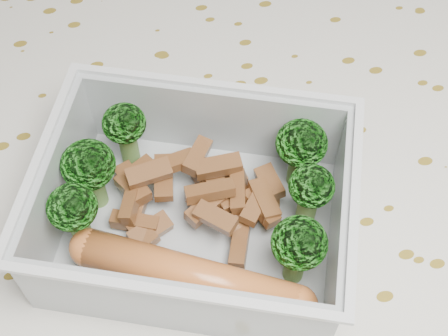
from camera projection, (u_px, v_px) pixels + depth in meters
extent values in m
cube|color=brown|center=(212.00, 224.00, 0.40)|extent=(1.40, 0.90, 0.04)
cube|color=silver|center=(211.00, 206.00, 0.38)|extent=(1.46, 0.96, 0.01)
cube|color=silver|center=(197.00, 229.00, 0.36)|extent=(0.20, 0.18, 0.00)
cube|color=silver|center=(214.00, 121.00, 0.37)|extent=(0.15, 0.07, 0.05)
cube|color=silver|center=(173.00, 306.00, 0.31)|extent=(0.15, 0.07, 0.05)
cube|color=silver|center=(338.00, 224.00, 0.33)|extent=(0.05, 0.11, 0.05)
cube|color=silver|center=(59.00, 185.00, 0.35)|extent=(0.05, 0.11, 0.05)
cube|color=silver|center=(214.00, 85.00, 0.35)|extent=(0.16, 0.07, 0.00)
cube|color=silver|center=(167.00, 291.00, 0.28)|extent=(0.16, 0.07, 0.00)
cube|color=silver|center=(355.00, 198.00, 0.31)|extent=(0.05, 0.11, 0.00)
cube|color=silver|center=(39.00, 156.00, 0.33)|extent=(0.05, 0.11, 0.00)
cylinder|color=#608C3F|center=(129.00, 148.00, 0.38)|extent=(0.01, 0.01, 0.03)
ellipsoid|color=#2E8424|center=(124.00, 123.00, 0.36)|extent=(0.03, 0.03, 0.02)
cylinder|color=#608C3F|center=(297.00, 167.00, 0.37)|extent=(0.01, 0.01, 0.03)
ellipsoid|color=#2E8424|center=(302.00, 143.00, 0.35)|extent=(0.03, 0.03, 0.03)
cylinder|color=#608C3F|center=(96.00, 188.00, 0.36)|extent=(0.01, 0.01, 0.03)
ellipsoid|color=#2E8424|center=(88.00, 165.00, 0.34)|extent=(0.03, 0.03, 0.03)
cylinder|color=#608C3F|center=(307.00, 209.00, 0.35)|extent=(0.01, 0.01, 0.03)
ellipsoid|color=#2E8424|center=(312.00, 186.00, 0.33)|extent=(0.03, 0.03, 0.02)
cylinder|color=#608C3F|center=(81.00, 229.00, 0.35)|extent=(0.01, 0.01, 0.03)
ellipsoid|color=#2E8424|center=(72.00, 207.00, 0.33)|extent=(0.03, 0.03, 0.02)
cylinder|color=#608C3F|center=(295.00, 264.00, 0.34)|extent=(0.01, 0.01, 0.03)
ellipsoid|color=#2E8424|center=(299.00, 243.00, 0.32)|extent=(0.03, 0.03, 0.03)
cube|color=brown|center=(135.00, 222.00, 0.36)|extent=(0.03, 0.02, 0.01)
cube|color=brown|center=(207.00, 206.00, 0.35)|extent=(0.03, 0.02, 0.01)
cube|color=brown|center=(233.00, 219.00, 0.36)|extent=(0.02, 0.02, 0.01)
cube|color=brown|center=(239.00, 246.00, 0.35)|extent=(0.02, 0.03, 0.01)
cube|color=brown|center=(244.00, 218.00, 0.36)|extent=(0.03, 0.02, 0.01)
cube|color=brown|center=(139.00, 228.00, 0.36)|extent=(0.02, 0.03, 0.01)
cube|color=brown|center=(218.00, 166.00, 0.36)|extent=(0.03, 0.01, 0.01)
cube|color=brown|center=(221.00, 191.00, 0.36)|extent=(0.02, 0.03, 0.01)
cube|color=brown|center=(208.00, 185.00, 0.37)|extent=(0.02, 0.03, 0.01)
cube|color=brown|center=(231.00, 204.00, 0.37)|extent=(0.02, 0.02, 0.01)
cube|color=brown|center=(204.00, 195.00, 0.37)|extent=(0.02, 0.02, 0.01)
cube|color=brown|center=(149.00, 173.00, 0.36)|extent=(0.03, 0.02, 0.01)
cube|color=brown|center=(133.00, 184.00, 0.36)|extent=(0.02, 0.03, 0.01)
cube|color=brown|center=(135.00, 209.00, 0.36)|extent=(0.02, 0.03, 0.01)
cube|color=brown|center=(223.00, 183.00, 0.37)|extent=(0.03, 0.01, 0.01)
cube|color=brown|center=(257.00, 206.00, 0.37)|extent=(0.03, 0.02, 0.01)
cube|color=brown|center=(239.00, 192.00, 0.36)|extent=(0.02, 0.03, 0.01)
cube|color=brown|center=(264.00, 200.00, 0.36)|extent=(0.01, 0.03, 0.01)
cube|color=brown|center=(150.00, 231.00, 0.36)|extent=(0.03, 0.02, 0.01)
cube|color=brown|center=(215.00, 218.00, 0.34)|extent=(0.02, 0.02, 0.01)
cube|color=brown|center=(175.00, 162.00, 0.36)|extent=(0.02, 0.01, 0.01)
cube|color=brown|center=(210.00, 191.00, 0.35)|extent=(0.03, 0.01, 0.01)
cube|color=brown|center=(136.00, 174.00, 0.37)|extent=(0.03, 0.02, 0.01)
cube|color=brown|center=(164.00, 177.00, 0.36)|extent=(0.02, 0.03, 0.01)
cube|color=brown|center=(270.00, 183.00, 0.36)|extent=(0.01, 0.02, 0.01)
cube|color=brown|center=(130.00, 205.00, 0.35)|extent=(0.02, 0.02, 0.01)
cube|color=brown|center=(256.00, 204.00, 0.35)|extent=(0.02, 0.03, 0.01)
cube|color=brown|center=(197.00, 156.00, 0.36)|extent=(0.02, 0.03, 0.01)
cube|color=brown|center=(214.00, 180.00, 0.38)|extent=(0.01, 0.02, 0.01)
cube|color=brown|center=(261.00, 207.00, 0.35)|extent=(0.02, 0.03, 0.01)
cylinder|color=#C4672F|center=(190.00, 276.00, 0.33)|extent=(0.11, 0.08, 0.02)
sphere|color=#C4672F|center=(298.00, 305.00, 0.32)|extent=(0.02, 0.02, 0.02)
sphere|color=#C4672F|center=(89.00, 248.00, 0.34)|extent=(0.02, 0.02, 0.02)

